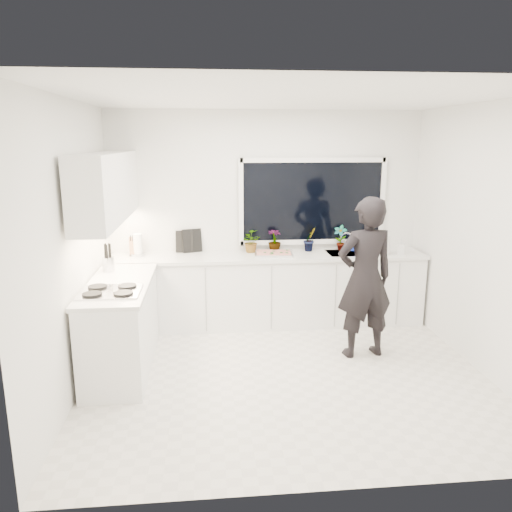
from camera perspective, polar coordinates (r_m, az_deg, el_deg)
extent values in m
cube|color=beige|center=(5.24, 3.40, -13.41)|extent=(4.00, 3.50, 0.02)
cube|color=white|center=(6.50, 1.16, 4.47)|extent=(4.00, 0.02, 2.70)
cube|color=white|center=(4.89, -20.32, 0.77)|extent=(0.02, 3.50, 2.70)
cube|color=white|center=(5.48, 24.87, 1.62)|extent=(0.02, 3.50, 2.70)
cube|color=white|center=(4.70, 3.87, 17.77)|extent=(4.00, 3.50, 0.02)
cube|color=black|center=(6.54, 6.46, 6.21)|extent=(1.80, 0.02, 1.00)
cube|color=white|center=(6.41, 1.44, -4.02)|extent=(3.92, 0.58, 0.88)
cube|color=white|center=(5.40, -15.11, -7.81)|extent=(0.58, 1.60, 0.88)
cube|color=silver|center=(6.28, 1.48, -0.03)|extent=(3.94, 0.62, 0.04)
cube|color=silver|center=(5.26, -15.41, -3.12)|extent=(0.62, 1.60, 0.04)
cube|color=white|center=(5.45, -16.66, 7.55)|extent=(0.34, 2.10, 0.70)
cube|color=silver|center=(6.50, 10.69, -0.06)|extent=(0.58, 0.42, 0.14)
cylinder|color=silver|center=(6.66, 10.27, 1.67)|extent=(0.03, 0.03, 0.22)
cube|color=black|center=(4.92, -16.33, -3.86)|extent=(0.56, 0.48, 0.03)
imported|color=black|center=(5.48, 12.34, -2.49)|extent=(0.70, 0.52, 1.76)
cube|color=silver|center=(6.26, 2.03, 0.25)|extent=(0.49, 0.38, 0.03)
cube|color=#AA2C16|center=(6.25, 2.03, 0.40)|extent=(0.45, 0.34, 0.01)
cylinder|color=#122AAD|center=(6.65, 11.09, 1.23)|extent=(0.17, 0.17, 0.13)
cylinder|color=white|center=(6.37, -13.35, 1.19)|extent=(0.12, 0.12, 0.26)
cube|color=#9C7648|center=(6.41, -13.70, 1.07)|extent=(0.15, 0.12, 0.22)
cylinder|color=#B9BABE|center=(5.69, -16.51, -0.92)|extent=(0.15, 0.15, 0.16)
cube|color=black|center=(6.45, -8.19, 1.65)|extent=(0.22, 0.04, 0.28)
cube|color=black|center=(6.44, -7.31, 1.76)|extent=(0.24, 0.09, 0.30)
imported|color=#26662D|center=(6.38, -0.71, 1.66)|extent=(0.31, 0.33, 0.28)
imported|color=#26662D|center=(6.42, 2.14, 1.78)|extent=(0.20, 0.20, 0.29)
imported|color=#26662D|center=(6.49, 6.16, 1.92)|extent=(0.22, 0.21, 0.31)
imported|color=#26662D|center=(6.58, 9.60, 2.06)|extent=(0.21, 0.20, 0.33)
imported|color=#D8BF66|center=(6.45, 14.63, 1.49)|extent=(0.17, 0.17, 0.31)
imported|color=#D8BF66|center=(6.53, 16.27, 1.04)|extent=(0.12, 0.12, 0.20)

